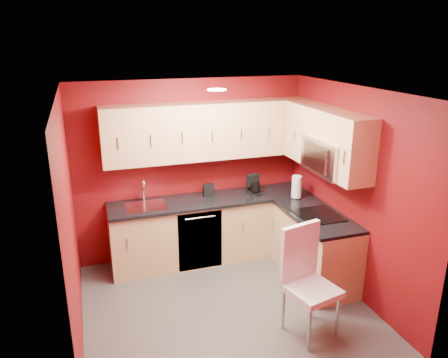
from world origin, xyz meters
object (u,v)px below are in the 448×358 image
sink (146,203)px  coffee_maker (255,185)px  dining_chair (312,284)px  microwave (331,156)px  napkin_holder (209,190)px  paper_towel (297,187)px

sink → coffee_maker: 1.53m
sink → coffee_maker: size_ratio=1.89×
dining_chair → sink: bearing=112.9°
microwave → dining_chair: bearing=-126.9°
microwave → dining_chair: 1.57m
napkin_holder → paper_towel: bearing=-22.5°
microwave → napkin_holder: bearing=137.2°
dining_chair → microwave: bearing=40.0°
dining_chair → coffee_maker: bearing=73.0°
coffee_maker → dining_chair: size_ratio=0.23×
napkin_holder → paper_towel: paper_towel is taller
microwave → paper_towel: (-0.09, 0.65, -0.59)m
napkin_holder → dining_chair: dining_chair is taller
coffee_maker → napkin_holder: size_ratio=1.76×
coffee_maker → dining_chair: coffee_maker is taller
microwave → paper_towel: bearing=97.5°
coffee_maker → dining_chair: bearing=-111.5°
sink → paper_towel: size_ratio=1.66×
coffee_maker → paper_towel: 0.57m
paper_towel → dining_chair: bearing=-111.1°
sink → dining_chair: (1.40, -1.93, -0.35)m
microwave → coffee_maker: 1.28m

